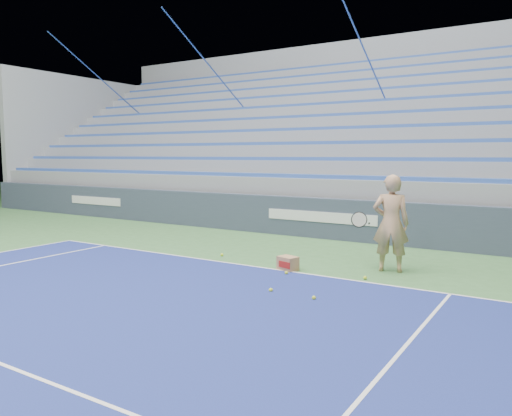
{
  "coord_description": "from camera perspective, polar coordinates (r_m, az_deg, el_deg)",
  "views": [
    {
      "loc": [
        5.65,
        3.47,
        2.28
      ],
      "look_at": [
        0.05,
        12.38,
        1.15
      ],
      "focal_mm": 35.0,
      "sensor_mm": 36.0,
      "label": 1
    }
  ],
  "objects": [
    {
      "name": "ball_box",
      "position": [
        9.93,
        3.65,
        -6.34
      ],
      "size": [
        0.43,
        0.37,
        0.28
      ],
      "color": "#A87951",
      "rests_on": "ground"
    },
    {
      "name": "tennis_ball_4",
      "position": [
        11.31,
        -3.92,
        -5.35
      ],
      "size": [
        0.07,
        0.07,
        0.07
      ],
      "primitive_type": "sphere",
      "color": "#D3E42E",
      "rests_on": "ground"
    },
    {
      "name": "bleachers",
      "position": [
        18.99,
        14.9,
        6.15
      ],
      "size": [
        31.0,
        9.15,
        7.3
      ],
      "color": "gray",
      "rests_on": "ground"
    },
    {
      "name": "tennis_player",
      "position": [
        10.04,
        15.14,
        -1.7
      ],
      "size": [
        1.0,
        0.93,
        1.9
      ],
      "color": "tan",
      "rests_on": "ground"
    },
    {
      "name": "tennis_ball_2",
      "position": [
        9.44,
        12.36,
        -7.79
      ],
      "size": [
        0.07,
        0.07,
        0.07
      ],
      "primitive_type": "sphere",
      "color": "#D3E42E",
      "rests_on": "ground"
    },
    {
      "name": "tennis_ball_0",
      "position": [
        8.42,
        1.71,
        -9.35
      ],
      "size": [
        0.07,
        0.07,
        0.07
      ],
      "primitive_type": "sphere",
      "color": "#D3E42E",
      "rests_on": "ground"
    },
    {
      "name": "sponsor_barrier",
      "position": [
        13.75,
        7.61,
        -1.16
      ],
      "size": [
        30.0,
        0.32,
        1.1
      ],
      "color": "#353F52",
      "rests_on": "ground"
    },
    {
      "name": "tennis_ball_1",
      "position": [
        8.02,
        6.64,
        -10.17
      ],
      "size": [
        0.07,
        0.07,
        0.07
      ],
      "primitive_type": "sphere",
      "color": "#D3E42E",
      "rests_on": "ground"
    },
    {
      "name": "tennis_ball_3",
      "position": [
        9.6,
        3.49,
        -7.41
      ],
      "size": [
        0.07,
        0.07,
        0.07
      ],
      "primitive_type": "sphere",
      "color": "#D3E42E",
      "rests_on": "ground"
    }
  ]
}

